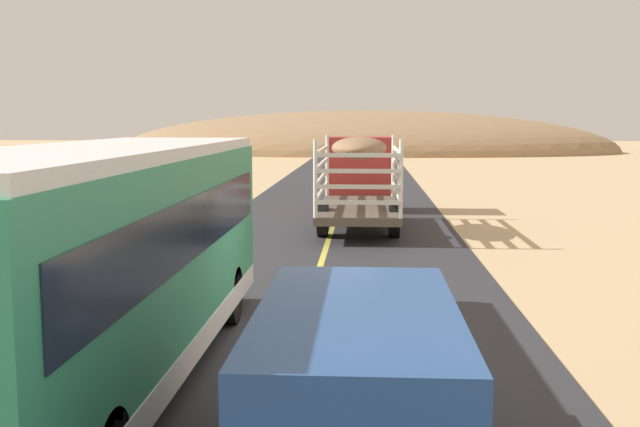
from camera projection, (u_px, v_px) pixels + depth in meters
The scene contains 7 objects.
ground_plane at pixel (298, 337), 12.39m from camera, with size 240.00×240.00×0.00m, color tan.
road_surface at pixel (298, 337), 12.39m from camera, with size 8.00×120.00×0.02m, color #2D2D33.
road_centre_line at pixel (298, 336), 12.39m from camera, with size 0.16×117.60×0.00m, color #D8CC4C.
suv_near at pixel (357, 399), 6.70m from camera, with size 1.90×4.62×1.93m.
livestock_truck at pixel (360, 169), 27.20m from camera, with size 2.53×9.70×3.02m.
bus at pixel (101, 260), 9.84m from camera, with size 2.54×10.00×3.21m.
distant_hill at pixel (365, 152), 84.37m from camera, with size 56.17×26.26×9.31m, color #957553.
Camera 1 is at (1.11, -12.00, 3.56)m, focal length 42.13 mm.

